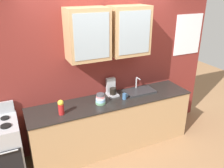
{
  "coord_description": "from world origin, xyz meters",
  "views": [
    {
      "loc": [
        -1.45,
        -3.1,
        2.62
      ],
      "look_at": [
        -0.01,
        0.0,
        1.17
      ],
      "focal_mm": 37.88,
      "sensor_mm": 36.0,
      "label": 1
    }
  ],
  "objects_px": {
    "vase": "(61,107)",
    "cup_near_sink": "(125,96)",
    "sink_faucet": "(140,91)",
    "stove_range": "(1,151)",
    "coffee_maker": "(112,89)",
    "bowl_stack": "(101,99)"
  },
  "relations": [
    {
      "from": "stove_range",
      "to": "vase",
      "type": "relative_size",
      "value": 4.67
    },
    {
      "from": "stove_range",
      "to": "bowl_stack",
      "type": "bearing_deg",
      "value": -1.24
    },
    {
      "from": "vase",
      "to": "stove_range",
      "type": "bearing_deg",
      "value": 173.17
    },
    {
      "from": "stove_range",
      "to": "coffee_maker",
      "type": "relative_size",
      "value": 3.68
    },
    {
      "from": "cup_near_sink",
      "to": "coffee_maker",
      "type": "height_order",
      "value": "coffee_maker"
    },
    {
      "from": "sink_faucet",
      "to": "bowl_stack",
      "type": "bearing_deg",
      "value": -171.94
    },
    {
      "from": "stove_range",
      "to": "coffee_maker",
      "type": "xyz_separation_m",
      "value": [
        1.81,
        0.18,
        0.54
      ]
    },
    {
      "from": "cup_near_sink",
      "to": "coffee_maker",
      "type": "xyz_separation_m",
      "value": [
        -0.12,
        0.24,
        0.06
      ]
    },
    {
      "from": "vase",
      "to": "coffee_maker",
      "type": "xyz_separation_m",
      "value": [
        0.93,
        0.29,
        -0.01
      ]
    },
    {
      "from": "stove_range",
      "to": "coffee_maker",
      "type": "distance_m",
      "value": 1.89
    },
    {
      "from": "vase",
      "to": "coffee_maker",
      "type": "bearing_deg",
      "value": 17.19
    },
    {
      "from": "sink_faucet",
      "to": "vase",
      "type": "xyz_separation_m",
      "value": [
        -1.42,
        -0.18,
        0.1
      ]
    },
    {
      "from": "sink_faucet",
      "to": "stove_range",
      "type": "bearing_deg",
      "value": -178.06
    },
    {
      "from": "stove_range",
      "to": "sink_faucet",
      "type": "relative_size",
      "value": 2.06
    },
    {
      "from": "sink_faucet",
      "to": "cup_near_sink",
      "type": "relative_size",
      "value": 5.01
    },
    {
      "from": "cup_near_sink",
      "to": "stove_range",
      "type": "bearing_deg",
      "value": 178.18
    },
    {
      "from": "vase",
      "to": "cup_near_sink",
      "type": "xyz_separation_m",
      "value": [
        1.05,
        0.04,
        -0.07
      ]
    },
    {
      "from": "vase",
      "to": "sink_faucet",
      "type": "bearing_deg",
      "value": 7.32
    },
    {
      "from": "sink_faucet",
      "to": "vase",
      "type": "relative_size",
      "value": 2.27
    },
    {
      "from": "bowl_stack",
      "to": "coffee_maker",
      "type": "distance_m",
      "value": 0.37
    },
    {
      "from": "bowl_stack",
      "to": "vase",
      "type": "distance_m",
      "value": 0.64
    },
    {
      "from": "bowl_stack",
      "to": "sink_faucet",
      "type": "bearing_deg",
      "value": 8.06
    }
  ]
}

